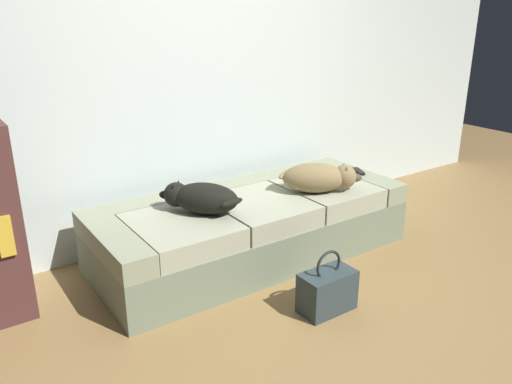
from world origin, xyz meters
The scene contains 7 objects.
ground_plane centered at (0.00, 0.00, 0.00)m, with size 10.00×10.00×0.00m, color olive.
back_wall centered at (0.00, 1.68, 1.40)m, with size 6.40×0.10×2.80m, color silver.
couch centered at (0.00, 1.05, 0.22)m, with size 2.16×0.87×0.43m.
dog_dark centered at (-0.41, 1.01, 0.53)m, with size 0.45×0.50×0.19m.
dog_tan centered at (0.45, 0.88, 0.54)m, with size 0.55×0.45×0.20m.
tv_remote centered at (0.98, 1.02, 0.45)m, with size 0.04×0.15×0.02m, color black.
handbag centered at (-0.04, 0.23, 0.13)m, with size 0.32×0.18×0.38m.
Camera 1 is at (-1.82, -1.64, 1.65)m, focal length 35.99 mm.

